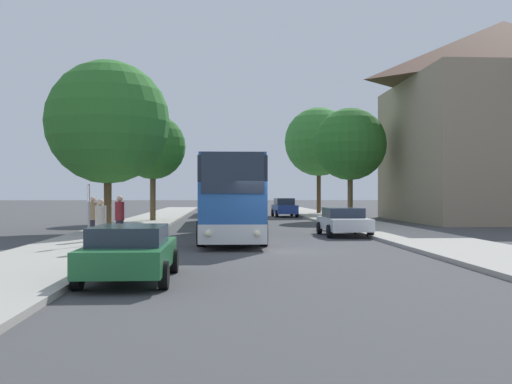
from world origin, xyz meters
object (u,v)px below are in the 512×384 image
at_px(bus_front, 232,197).
at_px(tree_left_far, 108,122).
at_px(bus_stop_sign, 89,207).
at_px(tree_right_mid, 350,144).
at_px(pedestrian_waiting_near, 101,225).
at_px(tree_left_near, 153,147).
at_px(parked_car_right_near, 343,221).
at_px(pedestrian_waiting_far, 120,219).
at_px(bus_middle, 230,197).
at_px(bus_rear, 224,196).
at_px(parked_car_left_curb, 130,251).
at_px(parked_car_right_far, 284,207).
at_px(tree_right_near, 319,142).
at_px(pedestrian_walking_back, 93,219).

distance_m(bus_front, tree_left_far, 9.05).
height_order(bus_front, bus_stop_sign, bus_front).
xyz_separation_m(tree_left_far, tree_right_mid, (15.82, 13.38, 0.00)).
distance_m(bus_stop_sign, tree_left_far, 10.63).
relative_size(pedestrian_waiting_near, tree_right_mid, 0.21).
bearing_deg(tree_left_near, tree_left_far, -96.00).
bearing_deg(parked_car_right_near, pedestrian_waiting_far, 27.33).
relative_size(bus_middle, bus_rear, 0.99).
bearing_deg(bus_stop_sign, bus_middle, 73.76).
relative_size(parked_car_left_curb, tree_left_far, 0.49).
bearing_deg(tree_left_far, tree_left_near, 84.00).
height_order(bus_rear, parked_car_right_far, bus_rear).
xyz_separation_m(pedestrian_waiting_near, tree_right_near, (13.30, 37.14, 5.97)).
height_order(bus_front, pedestrian_walking_back, bus_front).
bearing_deg(parked_car_right_near, tree_left_far, -15.46).
xyz_separation_m(bus_rear, parked_car_right_far, (5.19, -6.03, -0.96)).
bearing_deg(parked_car_left_curb, bus_front, 78.34).
relative_size(bus_rear, tree_right_near, 1.20).
xyz_separation_m(pedestrian_walking_back, tree_left_near, (0.31, 18.30, 4.28)).
distance_m(pedestrian_waiting_near, pedestrian_waiting_far, 3.59).
height_order(parked_car_right_near, tree_left_far, tree_left_far).
bearing_deg(parked_car_left_curb, pedestrian_waiting_near, 107.99).
relative_size(parked_car_left_curb, tree_right_near, 0.43).
distance_m(pedestrian_waiting_near, tree_left_near, 23.16).
bearing_deg(tree_left_far, tree_right_mid, 40.22).
bearing_deg(bus_stop_sign, pedestrian_waiting_near, -68.91).
distance_m(bus_middle, pedestrian_walking_back, 17.50).
xyz_separation_m(bus_middle, parked_car_right_far, (4.87, 10.82, -1.00)).
bearing_deg(parked_car_right_far, tree_left_near, 39.14).
bearing_deg(pedestrian_waiting_near, pedestrian_waiting_far, 48.22).
height_order(parked_car_right_far, tree_left_far, tree_left_far).
bearing_deg(pedestrian_waiting_near, bus_stop_sign, 69.51).
relative_size(parked_car_right_near, tree_left_near, 0.59).
bearing_deg(tree_left_far, pedestrian_waiting_near, -80.41).
relative_size(bus_rear, pedestrian_walking_back, 6.80).
distance_m(bus_front, tree_right_near, 31.86).
relative_size(tree_left_near, tree_right_mid, 0.89).
relative_size(bus_middle, tree_right_mid, 1.43).
distance_m(parked_car_left_curb, parked_car_right_far, 38.15).
distance_m(parked_car_right_near, tree_right_mid, 17.79).
bearing_deg(pedestrian_walking_back, parked_car_right_far, 28.81).
bearing_deg(bus_front, tree_right_near, 74.31).
distance_m(bus_rear, tree_right_near, 10.49).
relative_size(parked_car_right_far, pedestrian_walking_back, 2.65).
xyz_separation_m(parked_car_right_near, bus_stop_sign, (-10.75, -6.47, 0.83)).
bearing_deg(tree_left_near, pedestrian_waiting_near, -87.76).
relative_size(parked_car_left_curb, tree_left_near, 0.59).
bearing_deg(bus_front, parked_car_right_far, 79.33).
xyz_separation_m(pedestrian_walking_back, tree_right_mid, (15.00, 20.91, 4.75)).
distance_m(bus_rear, pedestrian_waiting_near, 38.05).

